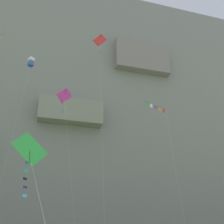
# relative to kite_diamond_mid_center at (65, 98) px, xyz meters

# --- Properties ---
(cliff_face) EXTENTS (180.00, 25.39, 75.15)m
(cliff_face) POSITION_rel_kite_diamond_mid_center_xyz_m (3.85, 37.52, 16.69)
(cliff_face) COLOR gray
(cliff_face) RESTS_ON ground
(kite_diamond_mid_center) EXTENTS (3.54, 5.52, 22.55)m
(kite_diamond_mid_center) POSITION_rel_kite_diamond_mid_center_xyz_m (0.00, 0.00, 0.00)
(kite_diamond_mid_center) COLOR #CC3399
(kite_diamond_mid_center) RESTS_ON ground
(kite_banner_far_right) EXTENTS (3.99, 2.94, 18.97)m
(kite_banner_far_right) POSITION_rel_kite_diamond_mid_center_xyz_m (12.22, -4.83, -3.18)
(kite_banner_far_right) COLOR black
(kite_banner_far_right) RESTS_ON ground
(kite_diamond_front_field) EXTENTS (2.30, 2.15, 32.51)m
(kite_diamond_front_field) POSITION_rel_kite_diamond_mid_center_xyz_m (4.77, -1.38, 9.62)
(kite_diamond_front_field) COLOR red
(kite_diamond_front_field) RESTS_ON ground
(kite_box_near_cliff) EXTENTS (2.73, 2.54, 30.89)m
(kite_box_near_cliff) POSITION_rel_kite_diamond_mid_center_xyz_m (-5.78, 5.98, 9.07)
(kite_box_near_cliff) COLOR white
(kite_box_near_cliff) RESTS_ON ground
(kite_diamond_upper_mid) EXTENTS (3.50, 5.80, 9.13)m
(kite_diamond_upper_mid) POSITION_rel_kite_diamond_mid_center_xyz_m (-3.36, -17.18, -13.15)
(kite_diamond_upper_mid) COLOR green
(kite_diamond_upper_mid) RESTS_ON ground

